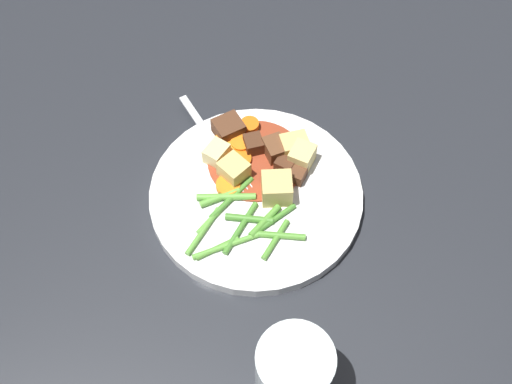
{
  "coord_description": "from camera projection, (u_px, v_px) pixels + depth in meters",
  "views": [
    {
      "loc": [
        -0.41,
        -0.08,
        0.69
      ],
      "look_at": [
        0.0,
        0.0,
        0.02
      ],
      "focal_mm": 44.8,
      "sensor_mm": 36.0,
      "label": 1
    }
  ],
  "objects": [
    {
      "name": "green_bean_5",
      "position": [
        203.0,
        231.0,
        0.76
      ],
      "size": [
        0.07,
        0.03,
        0.01
      ],
      "primitive_type": "cylinder",
      "rotation": [
        0.0,
        1.57,
        2.83
      ],
      "color": "#66AD42",
      "rests_on": "dinner_plate"
    },
    {
      "name": "meat_chunk_1",
      "position": [
        285.0,
        165.0,
        0.8
      ],
      "size": [
        0.03,
        0.03,
        0.02
      ],
      "primitive_type": "cube",
      "rotation": [
        0.0,
        0.0,
        4.38
      ],
      "color": "#4C2B19",
      "rests_on": "dinner_plate"
    },
    {
      "name": "meat_chunk_0",
      "position": [
        275.0,
        149.0,
        0.81
      ],
      "size": [
        0.04,
        0.04,
        0.03
      ],
      "primitive_type": "cube",
      "rotation": [
        0.0,
        0.0,
        2.16
      ],
      "color": "brown",
      "rests_on": "dinner_plate"
    },
    {
      "name": "carrot_slice_4",
      "position": [
        225.0,
        144.0,
        0.82
      ],
      "size": [
        0.04,
        0.04,
        0.01
      ],
      "primitive_type": "cylinder",
      "rotation": [
        0.0,
        0.0,
        4.51
      ],
      "color": "orange",
      "rests_on": "dinner_plate"
    },
    {
      "name": "potato_chunk_0",
      "position": [
        234.0,
        170.0,
        0.79
      ],
      "size": [
        0.04,
        0.04,
        0.03
      ],
      "primitive_type": "cube",
      "rotation": [
        0.0,
        0.0,
        2.55
      ],
      "color": "#DBBC6B",
      "rests_on": "dinner_plate"
    },
    {
      "name": "stew_sauce",
      "position": [
        256.0,
        160.0,
        0.81
      ],
      "size": [
        0.13,
        0.13,
        0.0
      ],
      "primitive_type": "cylinder",
      "color": "#93381E",
      "rests_on": "dinner_plate"
    },
    {
      "name": "green_bean_0",
      "position": [
        241.0,
        228.0,
        0.76
      ],
      "size": [
        0.08,
        0.03,
        0.01
      ],
      "primitive_type": "cylinder",
      "rotation": [
        0.0,
        1.57,
        2.85
      ],
      "color": "#4C8E33",
      "rests_on": "dinner_plate"
    },
    {
      "name": "potato_chunk_4",
      "position": [
        217.0,
        153.0,
        0.81
      ],
      "size": [
        0.04,
        0.03,
        0.02
      ],
      "primitive_type": "cube",
      "rotation": [
        0.0,
        0.0,
        5.89
      ],
      "color": "#EAD68C",
      "rests_on": "dinner_plate"
    },
    {
      "name": "meat_chunk_3",
      "position": [
        296.0,
        174.0,
        0.8
      ],
      "size": [
        0.03,
        0.03,
        0.02
      ],
      "primitive_type": "cube",
      "rotation": [
        0.0,
        0.0,
        4.46
      ],
      "color": "#56331E",
      "rests_on": "dinner_plate"
    },
    {
      "name": "green_bean_11",
      "position": [
        220.0,
        197.0,
        0.78
      ],
      "size": [
        0.04,
        0.05,
        0.01
      ],
      "primitive_type": "cylinder",
      "rotation": [
        0.0,
        1.57,
        2.18
      ],
      "color": "#66AD42",
      "rests_on": "dinner_plate"
    },
    {
      "name": "ground_plane",
      "position": [
        256.0,
        199.0,
        0.8
      ],
      "size": [
        3.0,
        3.0,
        0.0
      ],
      "primitive_type": "plane",
      "color": "#26282D"
    },
    {
      "name": "potato_chunk_2",
      "position": [
        294.0,
        146.0,
        0.81
      ],
      "size": [
        0.04,
        0.04,
        0.03
      ],
      "primitive_type": "cube",
      "rotation": [
        0.0,
        0.0,
        0.46
      ],
      "color": "#DBBC6B",
      "rests_on": "dinner_plate"
    },
    {
      "name": "green_bean_4",
      "position": [
        274.0,
        220.0,
        0.77
      ],
      "size": [
        0.05,
        0.05,
        0.01
      ],
      "primitive_type": "cylinder",
      "rotation": [
        0.0,
        1.57,
        2.43
      ],
      "color": "#4C8E33",
      "rests_on": "dinner_plate"
    },
    {
      "name": "green_bean_8",
      "position": [
        249.0,
        219.0,
        0.77
      ],
      "size": [
        0.01,
        0.06,
        0.01
      ],
      "primitive_type": "cylinder",
      "rotation": [
        0.0,
        1.57,
        1.66
      ],
      "color": "#4C8E33",
      "rests_on": "dinner_plate"
    },
    {
      "name": "carrot_slice_3",
      "position": [
        228.0,
        185.0,
        0.79
      ],
      "size": [
        0.04,
        0.04,
        0.01
      ],
      "primitive_type": "cylinder",
      "rotation": [
        0.0,
        0.0,
        5.24
      ],
      "color": "orange",
      "rests_on": "dinner_plate"
    },
    {
      "name": "dinner_plate",
      "position": [
        256.0,
        195.0,
        0.8
      ],
      "size": [
        0.27,
        0.27,
        0.02
      ],
      "primitive_type": "cylinder",
      "color": "white",
      "rests_on": "ground_plane"
    },
    {
      "name": "carrot_slice_1",
      "position": [
        239.0,
        159.0,
        0.81
      ],
      "size": [
        0.04,
        0.04,
        0.01
      ],
      "primitive_type": "cylinder",
      "rotation": [
        0.0,
        0.0,
        5.8
      ],
      "color": "orange",
      "rests_on": "dinner_plate"
    },
    {
      "name": "green_bean_7",
      "position": [
        217.0,
        248.0,
        0.75
      ],
      "size": [
        0.04,
        0.05,
        0.01
      ],
      "primitive_type": "cylinder",
      "rotation": [
        0.0,
        1.57,
        2.26
      ],
      "color": "#599E38",
      "rests_on": "dinner_plate"
    },
    {
      "name": "potato_chunk_1",
      "position": [
        302.0,
        157.0,
        0.8
      ],
      "size": [
        0.04,
        0.03,
        0.03
      ],
      "primitive_type": "cube",
      "rotation": [
        0.0,
        0.0,
        2.89
      ],
      "color": "#E5CC7A",
      "rests_on": "dinner_plate"
    },
    {
      "name": "fork",
      "position": [
        215.0,
        145.0,
        0.83
      ],
      "size": [
        0.14,
        0.13,
        0.0
      ],
      "color": "silver",
      "rests_on": "dinner_plate"
    },
    {
      "name": "green_bean_10",
      "position": [
        226.0,
        197.0,
        0.78
      ],
      "size": [
        0.02,
        0.07,
        0.01
      ],
      "primitive_type": "cylinder",
      "rotation": [
        0.0,
        1.57,
        1.78
      ],
      "color": "#66AD42",
      "rests_on": "dinner_plate"
    },
    {
      "name": "carrot_slice_2",
      "position": [
        250.0,
        126.0,
        0.84
      ],
      "size": [
        0.03,
        0.03,
        0.01
      ],
      "primitive_type": "cylinder",
      "rotation": [
        0.0,
        0.0,
        3.93
      ],
      "color": "orange",
      "rests_on": "dinner_plate"
    },
    {
      "name": "potato_chunk_3",
      "position": [
        277.0,
        187.0,
        0.78
      ],
      "size": [
        0.04,
        0.04,
        0.03
      ],
      "primitive_type": "cube",
      "rotation": [
        0.0,
        0.0,
        0.25
      ],
      "color": "#DBBC6B",
      "rests_on": "dinner_plate"
    },
    {
      "name": "meat_chunk_2",
      "position": [
        253.0,
        145.0,
        0.82
      ],
      "size": [
        0.03,
        0.03,
        0.02
      ],
      "primitive_type": "cube",
      "rotation": [
        0.0,
        0.0,
        2.03
      ],
      "color": "#4C2B19",
      "rests_on": "dinner_plate"
    },
    {
      "name": "meat_chunk_4",
      "position": [
        229.0,
        129.0,
        0.83
      ],
      "size": [
        0.05,
        0.05,
        0.02
      ],
      "primitive_type": "cube",
      "rotation": [
        0.0,
        0.0,
        2.28
      ],
      "color": "#56331E",
      "rests_on": "dinner_plate"
    },
    {
      "name": "green_bean_1",
      "position": [
        226.0,
        246.0,
        0.75
      ],
      "size": [
        0.05,
        0.07,
        0.01
      ],
      "primitive_type": "cylinder",
      "rotation": [
        0.0,
        1.57,
        2.14
      ],
      "color": "#66AD42",
      "rests_on": "dinner_plate"
    },
    {
      "name": "green_bean_12",
      "position": [
        232.0,
        198.0,
        0.78
      ],
      "size": [
        0.07,
        0.04,
        0.01
      ],
      "primitive_type": "cylinder",
      "rotation": [
        0.0,
        1.57,
        2.63
      ],
      "color": "#4C8E33",
      "rests_on": "dinner_plate"
    },
    {
      "name": "green_bean_2",
      "position": [
        219.0,
        210.0,
        0.77
      ],
      "size": [
        0.07,
        0.04,
        0.01
      ],
      "primitive_type": "cylinder",
      "rotation": [
        0.0,
        1.57,
        2.68
      ],
      "color": "#66AD42",
      "rests_on": "dinner_plate"
    },
    {
      "name": "water_glass",
      "position": [
        293.0,
        375.0,
        0.63
      ],
      "size": [
        0.08,
        0.08,
        0.11
      ],
      "primitive_type": "cylinder",
      "color": "silver",
      "rests_on": "ground_plane"
    },
    {
      "name": "green_bean_9",
      "position": [
        265.0,
        221.0,
        0.76
      ],
      "size": [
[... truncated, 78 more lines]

